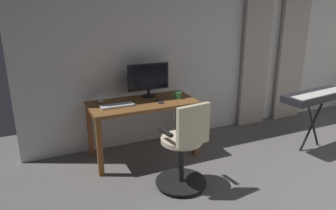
% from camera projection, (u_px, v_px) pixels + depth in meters
% --- Properties ---
extents(back_room_partition, '(5.86, 0.10, 2.72)m').
position_uv_depth(back_room_partition, '(223.00, 41.00, 4.76)').
color(back_room_partition, silver).
rests_on(back_room_partition, ground).
extents(curtain_left_panel, '(0.53, 0.06, 2.24)m').
position_uv_depth(curtain_left_panel, '(292.00, 52.00, 5.25)').
color(curtain_left_panel, '#BBB1A3').
rests_on(curtain_left_panel, ground).
extents(curtain_right_panel, '(0.48, 0.06, 2.24)m').
position_uv_depth(curtain_right_panel, '(255.00, 56.00, 4.96)').
color(curtain_right_panel, '#BBB1A3').
rests_on(curtain_right_panel, ground).
extents(desk, '(1.33, 0.63, 0.73)m').
position_uv_depth(desk, '(143.00, 110.00, 4.02)').
color(desk, brown).
rests_on(desk, ground).
extents(office_chair, '(0.56, 0.56, 0.98)m').
position_uv_depth(office_chair, '(185.00, 148.00, 3.35)').
color(office_chair, black).
rests_on(office_chair, ground).
extents(computer_monitor, '(0.56, 0.18, 0.44)m').
position_uv_depth(computer_monitor, '(148.00, 78.00, 4.15)').
color(computer_monitor, black).
rests_on(computer_monitor, desk).
extents(computer_keyboard, '(0.40, 0.14, 0.02)m').
position_uv_depth(computer_keyboard, '(117.00, 106.00, 3.81)').
color(computer_keyboard, silver).
rests_on(computer_keyboard, desk).
extents(computer_mouse, '(0.06, 0.10, 0.04)m').
position_uv_depth(computer_mouse, '(101.00, 101.00, 3.96)').
color(computer_mouse, silver).
rests_on(computer_mouse, desk).
extents(cell_phone_by_monitor, '(0.09, 0.15, 0.01)m').
position_uv_depth(cell_phone_by_monitor, '(160.00, 102.00, 3.98)').
color(cell_phone_by_monitor, '#232328').
rests_on(cell_phone_by_monitor, desk).
extents(mug_tea, '(0.12, 0.08, 0.09)m').
position_uv_depth(mug_tea, '(178.00, 95.00, 4.11)').
color(mug_tea, '#3D9951').
rests_on(mug_tea, desk).
extents(piano_keyboard, '(1.07, 0.44, 0.81)m').
position_uv_depth(piano_keyboard, '(317.00, 97.00, 4.19)').
color(piano_keyboard, black).
rests_on(piano_keyboard, ground).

